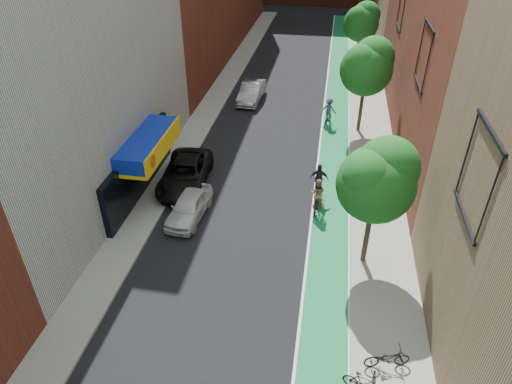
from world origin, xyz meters
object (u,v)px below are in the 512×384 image
at_px(parked_car_black, 185,173).
at_px(cyclist_lane_far, 328,113).
at_px(parked_car_white, 189,206).
at_px(parked_car_silver, 252,92).
at_px(cyclist_lane_near, 317,199).
at_px(cyclist_lane_mid, 318,186).

xyz_separation_m(parked_car_black, cyclist_lane_far, (7.98, 9.77, 0.13)).
xyz_separation_m(parked_car_white, parked_car_silver, (0.45, 16.33, 0.08)).
distance_m(parked_car_black, cyclist_lane_far, 12.62).
distance_m(parked_car_silver, cyclist_lane_far, 7.30).
bearing_deg(parked_car_silver, parked_car_black, -94.72).
distance_m(parked_car_black, cyclist_lane_near, 7.93).
bearing_deg(cyclist_lane_near, parked_car_white, 22.02).
relative_size(parked_car_silver, cyclist_lane_near, 2.25).
xyz_separation_m(parked_car_black, parked_car_silver, (1.59, 13.29, -0.01)).
bearing_deg(cyclist_lane_far, cyclist_lane_mid, 102.63).
height_order(parked_car_white, cyclist_lane_far, cyclist_lane_far).
distance_m(cyclist_lane_near, cyclist_lane_mid, 1.42).
bearing_deg(parked_car_white, cyclist_lane_far, 66.65).
height_order(parked_car_silver, cyclist_lane_near, cyclist_lane_near).
relative_size(cyclist_lane_near, cyclist_lane_far, 1.00).
xyz_separation_m(parked_car_silver, cyclist_lane_far, (6.39, -3.52, 0.14)).
height_order(cyclist_lane_near, cyclist_lane_far, cyclist_lane_near).
bearing_deg(cyclist_lane_mid, cyclist_lane_near, 92.35).
xyz_separation_m(parked_car_black, cyclist_lane_mid, (7.79, -0.05, 0.02)).
xyz_separation_m(parked_car_silver, cyclist_lane_mid, (6.20, -13.34, 0.03)).
bearing_deg(cyclist_lane_far, cyclist_lane_near, 102.77).
bearing_deg(parked_car_black, parked_car_white, -74.28).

